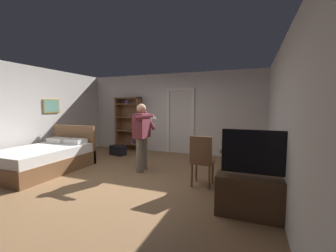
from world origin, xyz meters
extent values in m
plane|color=olive|center=(0.00, 0.00, 0.00)|extent=(6.51, 6.51, 0.00)
cube|color=silver|center=(0.00, 2.87, 1.31)|extent=(6.16, 0.12, 2.61)
cube|color=silver|center=(-3.02, 0.00, 1.31)|extent=(0.12, 5.85, 2.61)
cube|color=#B2933F|center=(-2.94, 0.77, 1.55)|extent=(0.03, 0.53, 0.40)
cube|color=#65A391|center=(-2.93, 0.77, 1.55)|extent=(0.01, 0.47, 0.34)
cube|color=silver|center=(3.02, 0.00, 1.31)|extent=(0.12, 5.85, 2.61)
cube|color=white|center=(-0.06, 2.79, 1.02)|extent=(0.08, 0.08, 2.05)
cube|color=white|center=(0.79, 2.79, 1.02)|extent=(0.08, 0.08, 2.05)
cube|color=white|center=(0.36, 2.79, 2.09)|extent=(0.93, 0.08, 0.08)
cube|color=brown|center=(-2.08, -0.29, 0.17)|extent=(1.40, 2.08, 0.35)
cube|color=white|center=(-2.08, -0.29, 0.46)|extent=(1.34, 2.02, 0.22)
cube|color=brown|center=(-2.08, 0.71, 0.51)|extent=(1.40, 0.08, 1.02)
cube|color=white|center=(-2.38, 0.45, 0.63)|extent=(0.50, 0.34, 0.12)
cube|color=white|center=(-1.77, 0.45, 0.63)|extent=(0.50, 0.34, 0.12)
cube|color=brown|center=(-1.92, 2.61, 0.92)|extent=(0.06, 0.32, 1.85)
cube|color=brown|center=(-1.06, 2.61, 0.92)|extent=(0.06, 0.32, 1.85)
cube|color=brown|center=(-1.49, 2.61, 1.83)|extent=(0.92, 0.32, 0.04)
cube|color=brown|center=(-1.49, 2.76, 0.92)|extent=(0.92, 0.02, 1.85)
cube|color=brown|center=(-1.49, 2.61, 0.23)|extent=(0.86, 0.32, 0.03)
cylinder|color=#64439F|center=(-1.35, 2.61, 0.32)|extent=(0.08, 0.08, 0.14)
cube|color=brown|center=(-1.49, 2.61, 0.69)|extent=(0.86, 0.32, 0.03)
cube|color=brown|center=(-1.49, 2.61, 1.16)|extent=(0.86, 0.32, 0.03)
cylinder|color=#9E6846|center=(-1.44, 2.61, 1.22)|extent=(0.05, 0.05, 0.09)
cube|color=brown|center=(-1.49, 2.61, 1.62)|extent=(0.86, 0.32, 0.03)
cylinder|color=#6C4ACA|center=(-1.54, 2.61, 1.70)|extent=(0.08, 0.08, 0.13)
cube|color=#4C331E|center=(2.66, -0.73, 0.29)|extent=(1.18, 0.40, 0.57)
cube|color=black|center=(2.66, -0.75, 0.93)|extent=(1.05, 0.05, 0.61)
cube|color=#4056BE|center=(2.66, -0.72, 0.93)|extent=(0.99, 0.01, 0.55)
cylinder|color=brown|center=(2.28, 0.31, 0.33)|extent=(0.08, 0.08, 0.67)
cylinder|color=brown|center=(2.28, 0.31, 0.01)|extent=(0.38, 0.38, 0.03)
cylinder|color=brown|center=(2.28, 0.31, 0.68)|extent=(0.64, 0.64, 0.03)
cube|color=black|center=(2.25, 0.31, 0.71)|extent=(0.35, 0.27, 0.02)
cube|color=black|center=(2.23, 0.19, 0.82)|extent=(0.35, 0.25, 0.07)
cube|color=#2F4993|center=(2.23, 0.19, 0.82)|extent=(0.31, 0.21, 0.05)
cylinder|color=#38352F|center=(2.42, 0.23, 0.82)|extent=(0.06, 0.06, 0.24)
cylinder|color=#38352F|center=(2.42, 0.23, 0.97)|extent=(0.03, 0.03, 0.06)
cylinder|color=brown|center=(1.83, 0.37, 0.23)|extent=(0.04, 0.04, 0.45)
cylinder|color=brown|center=(1.49, 0.38, 0.23)|extent=(0.04, 0.04, 0.45)
cylinder|color=brown|center=(1.82, 0.03, 0.23)|extent=(0.04, 0.04, 0.45)
cylinder|color=brown|center=(1.48, 0.04, 0.23)|extent=(0.04, 0.04, 0.45)
cube|color=brown|center=(1.65, 0.20, 0.47)|extent=(0.42, 0.42, 0.04)
cube|color=brown|center=(1.65, 0.03, 0.74)|extent=(0.42, 0.04, 0.50)
cylinder|color=gray|center=(0.10, 0.74, 0.40)|extent=(0.15, 0.15, 0.81)
cylinder|color=gray|center=(0.11, 0.48, 0.40)|extent=(0.15, 0.15, 0.81)
cube|color=brown|center=(0.10, 0.61, 1.09)|extent=(0.28, 0.48, 0.57)
sphere|color=tan|center=(0.10, 0.61, 1.50)|extent=(0.22, 0.22, 0.22)
cylinder|color=brown|center=(0.18, 0.87, 1.19)|extent=(0.32, 0.10, 0.46)
cylinder|color=brown|center=(0.32, 0.36, 1.31)|extent=(0.43, 0.11, 0.13)
cube|color=white|center=(0.53, 0.34, 1.29)|extent=(0.12, 0.04, 0.04)
cube|color=black|center=(-1.40, 1.81, 0.15)|extent=(0.53, 0.39, 0.30)
camera|label=1|loc=(2.51, -3.89, 1.56)|focal=23.03mm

